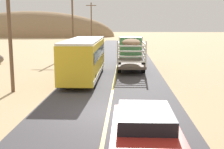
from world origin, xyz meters
name	(u,v)px	position (x,y,z in m)	size (l,w,h in m)	color
ground_plane	(108,114)	(0.00, 0.00, 0.00)	(240.00, 240.00, 0.00)	tan
road_surface	(108,113)	(0.00, 0.00, 0.01)	(8.00, 120.00, 0.02)	#423F44
road_centre_line	(108,113)	(0.00, 0.00, 0.02)	(0.16, 117.60, 0.00)	#D8CC4C
livestock_truck	(131,49)	(1.39, 16.92, 1.79)	(2.53, 9.70, 3.02)	#3F7F4C
bus	(84,58)	(-2.47, 9.22, 1.75)	(2.54, 10.00, 3.21)	gold
car_far	(129,42)	(1.45, 39.23, 1.09)	(1.90, 4.62, 1.93)	#8C7259
power_pole_near	(10,34)	(-6.60, 4.52, 3.81)	(2.20, 0.24, 7.06)	brown
power_pole_mid	(73,20)	(-6.60, 27.90, 4.77)	(2.20, 0.24, 8.95)	brown
power_pole_far	(91,22)	(-6.60, 51.27, 4.61)	(2.20, 0.24, 8.62)	brown
distant_hill	(31,37)	(-28.59, 78.47, 0.00)	(52.06, 16.80, 15.59)	#957553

